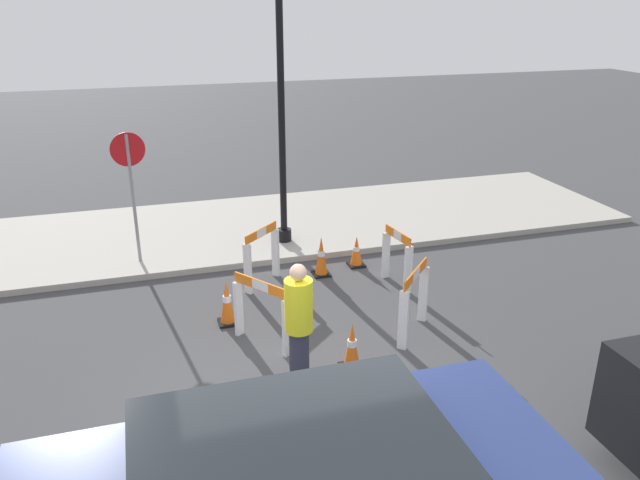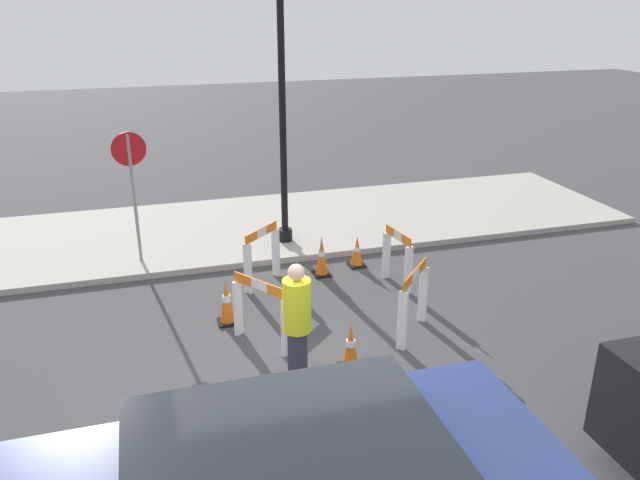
# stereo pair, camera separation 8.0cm
# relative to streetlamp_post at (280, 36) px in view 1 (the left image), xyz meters

# --- Properties ---
(ground_plane) EXTENTS (60.00, 60.00, 0.00)m
(ground_plane) POSITION_rel_streetlamp_post_xyz_m (-1.29, -5.37, -4.02)
(ground_plane) COLOR #424244
(sidewalk_slab) EXTENTS (18.00, 3.94, 0.12)m
(sidewalk_slab) POSITION_rel_streetlamp_post_xyz_m (-1.29, 1.10, -3.97)
(sidewalk_slab) COLOR #ADA89E
(sidewalk_slab) RESTS_ON ground_plane
(streetlamp_post) EXTENTS (0.44, 0.44, 6.17)m
(streetlamp_post) POSITION_rel_streetlamp_post_xyz_m (0.00, 0.00, 0.00)
(streetlamp_post) COLOR black
(streetlamp_post) RESTS_ON sidewalk_slab
(stop_sign) EXTENTS (0.60, 0.10, 2.40)m
(stop_sign) POSITION_rel_streetlamp_post_xyz_m (-2.80, -0.22, -2.31)
(stop_sign) COLOR gray
(stop_sign) RESTS_ON sidewalk_slab
(barricade_0) EXTENTS (0.25, 0.78, 1.00)m
(barricade_0) POSITION_rel_streetlamp_post_xyz_m (1.42, -2.32, -3.49)
(barricade_0) COLOR white
(barricade_0) RESTS_ON ground_plane
(barricade_1) EXTENTS (0.74, 0.70, 1.04)m
(barricade_1) POSITION_rel_streetlamp_post_xyz_m (-0.78, -1.62, -3.46)
(barricade_1) COLOR white
(barricade_1) RESTS_ON ground_plane
(barricade_2) EXTENTS (0.68, 0.89, 1.02)m
(barricade_2) POSITION_rel_streetlamp_post_xyz_m (-1.20, -3.59, -3.46)
(barricade_2) COLOR white
(barricade_2) RESTS_ON ground_plane
(barricade_3) EXTENTS (0.77, 0.81, 1.06)m
(barricade_3) POSITION_rel_streetlamp_post_xyz_m (0.99, -3.94, -3.44)
(barricade_3) COLOR white
(barricade_3) RESTS_ON ground_plane
(traffic_cone_0) EXTENTS (0.30, 0.30, 0.69)m
(traffic_cone_0) POSITION_rel_streetlamp_post_xyz_m (-0.18, -4.56, -3.69)
(traffic_cone_0) COLOR black
(traffic_cone_0) RESTS_ON ground_plane
(traffic_cone_1) EXTENTS (0.30, 0.30, 0.58)m
(traffic_cone_1) POSITION_rel_streetlamp_post_xyz_m (1.05, -1.34, -3.74)
(traffic_cone_1) COLOR black
(traffic_cone_1) RESTS_ON ground_plane
(traffic_cone_2) EXTENTS (0.30, 0.30, 0.74)m
(traffic_cone_2) POSITION_rel_streetlamp_post_xyz_m (-1.58, -2.83, -3.67)
(traffic_cone_2) COLOR black
(traffic_cone_2) RESTS_ON ground_plane
(traffic_cone_3) EXTENTS (0.30, 0.30, 0.74)m
(traffic_cone_3) POSITION_rel_streetlamp_post_xyz_m (0.30, -1.55, -3.67)
(traffic_cone_3) COLOR black
(traffic_cone_3) RESTS_ON ground_plane
(person_worker) EXTENTS (0.48, 0.48, 1.71)m
(person_worker) POSITION_rel_streetlamp_post_xyz_m (-0.95, -4.73, -3.10)
(person_worker) COLOR #33333D
(person_worker) RESTS_ON ground_plane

